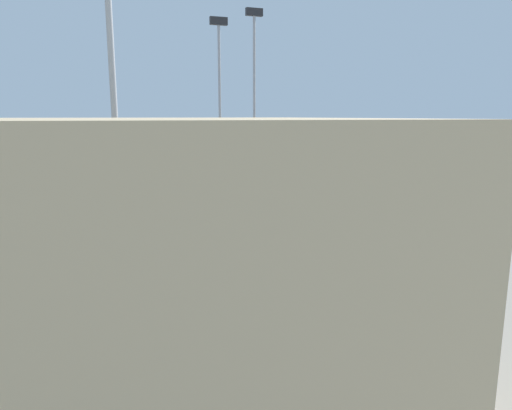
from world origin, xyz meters
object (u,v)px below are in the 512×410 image
at_px(light_mast_1, 111,48).
at_px(train_on_track_5, 468,205).
at_px(light_mast_2, 254,81).
at_px(control_tower, 314,148).
at_px(train_on_track_2, 4,209).
at_px(train_on_track_4, 287,210).
at_px(light_mast_0, 220,87).

bearing_deg(light_mast_1, train_on_track_5, -163.83).
relative_size(light_mast_2, control_tower, 2.54).
xyz_separation_m(light_mast_2, control_tower, (-16.66, -10.97, -12.03)).
distance_m(train_on_track_2, light_mast_1, 33.86).
xyz_separation_m(train_on_track_4, control_tower, (-20.43, -33.82, 4.91)).
relative_size(light_mast_0, light_mast_1, 1.01).
bearing_deg(light_mast_2, light_mast_0, 0.77).
xyz_separation_m(light_mast_0, control_tower, (-22.59, -11.05, -11.09)).
bearing_deg(light_mast_0, control_tower, -153.93).
height_order(train_on_track_5, control_tower, control_tower).
height_order(train_on_track_4, train_on_track_5, same).
relative_size(train_on_track_2, train_on_track_5, 4.72).
distance_m(light_mast_1, light_mast_2, 47.46).
bearing_deg(light_mast_0, light_mast_1, 65.40).
height_order(light_mast_0, control_tower, light_mast_0).
height_order(train_on_track_5, light_mast_2, light_mast_2).
relative_size(light_mast_0, light_mast_2, 0.94).
distance_m(train_on_track_4, light_mast_1, 31.56).
xyz_separation_m(train_on_track_4, train_on_track_5, (-23.33, 5.00, 0.00)).
bearing_deg(train_on_track_4, light_mast_2, -99.38).
distance_m(light_mast_0, light_mast_1, 44.59).
bearing_deg(control_tower, train_on_track_2, 24.22).
bearing_deg(light_mast_1, light_mast_0, -114.60).
distance_m(train_on_track_2, train_on_track_5, 57.82).
bearing_deg(light_mast_0, train_on_track_5, 132.56).
bearing_deg(light_mast_1, train_on_track_2, -67.02).
bearing_deg(train_on_track_2, light_mast_1, 112.98).
xyz_separation_m(train_on_track_2, light_mast_2, (-36.28, -12.85, 16.48)).
xyz_separation_m(train_on_track_5, light_mast_2, (19.56, -27.85, 16.94)).
distance_m(train_on_track_4, train_on_track_5, 23.86).
bearing_deg(train_on_track_5, control_tower, -85.73).
bearing_deg(train_on_track_5, train_on_track_2, -15.04).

